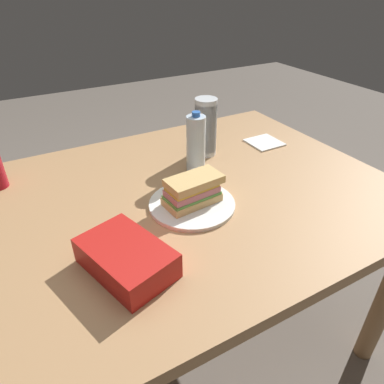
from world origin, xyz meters
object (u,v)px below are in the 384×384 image
water_bottle_tall (196,145)px  plastic_cup_stack (206,127)px  dining_table (174,218)px  paper_plate (192,204)px  sandwich (193,191)px  chip_bag (126,258)px

water_bottle_tall → plastic_cup_stack: water_bottle_tall is taller
dining_table → paper_plate: (0.03, -0.08, 0.10)m
sandwich → water_bottle_tall: 0.22m
paper_plate → sandwich: bearing=31.9°
water_bottle_tall → chip_bag: bearing=-138.4°
sandwich → dining_table: bearing=111.1°
sandwich → chip_bag: size_ratio=0.82×
dining_table → sandwich: 0.17m
sandwich → plastic_cup_stack: bearing=53.0°
plastic_cup_stack → water_bottle_tall: bearing=-134.0°
paper_plate → chip_bag: bearing=-149.4°
sandwich → water_bottle_tall: water_bottle_tall is taller
sandwich → plastic_cup_stack: (0.22, 0.29, 0.06)m
chip_bag → water_bottle_tall: bearing=114.8°
sandwich → water_bottle_tall: (0.11, 0.18, 0.05)m
chip_bag → paper_plate: bearing=103.9°
paper_plate → sandwich: (0.00, 0.00, 0.05)m
dining_table → chip_bag: size_ratio=6.37×
chip_bag → dining_table: bearing=117.9°
paper_plate → water_bottle_tall: water_bottle_tall is taller
chip_bag → plastic_cup_stack: 0.67m
dining_table → sandwich: sandwich is taller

